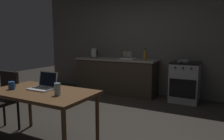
{
  "coord_description": "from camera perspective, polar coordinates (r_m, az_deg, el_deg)",
  "views": [
    {
      "loc": [
        1.95,
        -2.72,
        1.38
      ],
      "look_at": [
        0.14,
        0.7,
        0.83
      ],
      "focal_mm": 34.04,
      "sensor_mm": 36.0,
      "label": 1
    }
  ],
  "objects": [
    {
      "name": "ground_plane",
      "position": [
        3.62,
        -7.45,
        -14.32
      ],
      "size": [
        12.0,
        12.0,
        0.0
      ],
      "primitive_type": "plane",
      "color": "#2D2823"
    },
    {
      "name": "back_wall",
      "position": [
        5.48,
        10.41,
        8.3
      ],
      "size": [
        6.4,
        0.1,
        2.81
      ],
      "primitive_type": "cube",
      "color": "#575550",
      "rests_on": "ground_plane"
    },
    {
      "name": "kitchen_counter",
      "position": [
        5.53,
        1.11,
        -1.53
      ],
      "size": [
        2.16,
        0.64,
        0.89
      ],
      "color": "#382D23",
      "rests_on": "ground_plane"
    },
    {
      "name": "stove_oven",
      "position": [
        5.01,
        18.96,
        -3.03
      ],
      "size": [
        0.6,
        0.62,
        0.89
      ],
      "color": "gray",
      "rests_on": "ground_plane"
    },
    {
      "name": "dining_table",
      "position": [
        2.91,
        -18.18,
        -6.7
      ],
      "size": [
        1.38,
        0.77,
        0.72
      ],
      "color": "brown",
      "rests_on": "ground_plane"
    },
    {
      "name": "chair",
      "position": [
        3.62,
        -26.94,
        -6.47
      ],
      "size": [
        0.4,
        0.4,
        0.9
      ],
      "rotation": [
        0.0,
        0.0,
        -0.1
      ],
      "color": "black",
      "rests_on": "ground_plane"
    },
    {
      "name": "laptop",
      "position": [
        2.99,
        -17.95,
        -4.03
      ],
      "size": [
        0.32,
        0.27,
        0.22
      ],
      "rotation": [
        0.0,
        0.0,
        -0.0
      ],
      "color": "silver",
      "rests_on": "dining_table"
    },
    {
      "name": "electric_kettle",
      "position": [
        5.8,
        -4.86,
        4.51
      ],
      "size": [
        0.19,
        0.17,
        0.25
      ],
      "color": "black",
      "rests_on": "kitchen_counter"
    },
    {
      "name": "bottle",
      "position": [
        5.11,
        8.86,
        4.09
      ],
      "size": [
        0.08,
        0.08,
        0.28
      ],
      "color": "#8C601E",
      "rests_on": "kitchen_counter"
    },
    {
      "name": "frying_pan",
      "position": [
        4.93,
        18.49,
        2.36
      ],
      "size": [
        0.27,
        0.44,
        0.05
      ],
      "color": "gray",
      "rests_on": "stove_oven"
    },
    {
      "name": "coffee_mug",
      "position": [
        3.13,
        -25.34,
        -3.77
      ],
      "size": [
        0.12,
        0.08,
        0.1
      ],
      "color": "#264C8C",
      "rests_on": "dining_table"
    },
    {
      "name": "drinking_glass",
      "position": [
        2.6,
        -14.45,
        -5.01
      ],
      "size": [
        0.07,
        0.07,
        0.15
      ],
      "color": "#99B7C6",
      "rests_on": "dining_table"
    },
    {
      "name": "dish_rack",
      "position": [
        5.33,
        4.25,
        3.41
      ],
      "size": [
        0.34,
        0.26,
        0.21
      ],
      "color": "silver",
      "rests_on": "kitchen_counter"
    }
  ]
}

